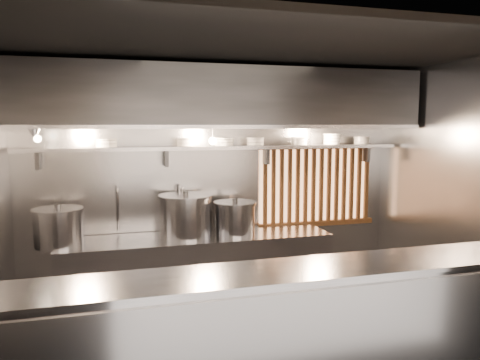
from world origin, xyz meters
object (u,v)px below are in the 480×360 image
pendant_bulb (213,141)px  stock_pot_left (58,227)px  heat_lamp (34,133)px  stock_pot_mid (186,215)px  stock_pot_right (235,218)px

pendant_bulb → stock_pot_left: (-1.65, -0.10, -0.86)m
heat_lamp → stock_pot_mid: 1.77m
stock_pot_mid → stock_pot_right: size_ratio=1.00×
pendant_bulb → stock_pot_mid: pendant_bulb is taller
heat_lamp → pendant_bulb: bearing=11.0°
pendant_bulb → stock_pot_right: pendant_bulb is taller
stock_pot_left → stock_pot_right: (1.88, 0.00, -0.01)m
stock_pot_left → heat_lamp: bearing=-120.2°
heat_lamp → pendant_bulb: heat_lamp is taller
heat_lamp → pendant_bulb: 1.83m
stock_pot_mid → stock_pot_right: 0.56m
heat_lamp → stock_pot_mid: bearing=11.8°
stock_pot_left → stock_pot_mid: size_ratio=0.87×
stock_pot_left → stock_pot_right: size_ratio=0.87×
pendant_bulb → stock_pot_right: bearing=-21.5°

